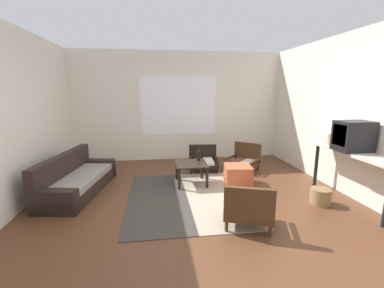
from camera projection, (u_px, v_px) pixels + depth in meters
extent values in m
plane|color=#56331E|center=(198.00, 209.00, 3.90)|extent=(7.80, 7.80, 0.00)
cube|color=silver|center=(178.00, 106.00, 6.60)|extent=(5.60, 0.12, 2.70)
cube|color=white|center=(178.00, 106.00, 6.53)|extent=(1.89, 0.01, 1.45)
cube|color=silver|center=(354.00, 115.00, 4.29)|extent=(0.12, 6.60, 2.70)
cube|color=silver|center=(2.00, 120.00, 3.55)|extent=(0.12, 6.60, 2.70)
cube|color=#38332D|center=(158.00, 199.00, 4.27)|extent=(0.96, 2.39, 0.01)
cube|color=gray|center=(215.00, 196.00, 4.40)|extent=(0.96, 2.39, 0.01)
cube|color=black|center=(80.00, 186.00, 4.55)|extent=(0.97, 1.93, 0.21)
cube|color=gray|center=(81.00, 178.00, 4.52)|extent=(0.84, 1.74, 0.10)
cube|color=black|center=(63.00, 171.00, 4.50)|extent=(0.45, 1.84, 0.57)
cube|color=black|center=(98.00, 168.00, 5.35)|extent=(0.70, 0.29, 0.37)
cube|color=black|center=(54.00, 202.00, 3.72)|extent=(0.70, 0.29, 0.37)
cube|color=black|center=(191.00, 164.00, 4.90)|extent=(0.59, 0.62, 0.02)
cube|color=black|center=(177.00, 170.00, 5.16)|extent=(0.04, 0.04, 0.39)
cube|color=black|center=(202.00, 169.00, 5.23)|extent=(0.04, 0.04, 0.39)
cube|color=black|center=(179.00, 179.00, 4.64)|extent=(0.04, 0.04, 0.39)
cube|color=black|center=(207.00, 178.00, 4.71)|extent=(0.04, 0.04, 0.39)
cylinder|color=black|center=(217.00, 171.00, 5.55)|extent=(0.04, 0.04, 0.14)
cylinder|color=black|center=(192.00, 171.00, 5.52)|extent=(0.04, 0.04, 0.14)
cylinder|color=black|center=(214.00, 164.00, 6.03)|extent=(0.04, 0.04, 0.14)
cylinder|color=black|center=(191.00, 165.00, 6.00)|extent=(0.04, 0.04, 0.14)
cube|color=black|center=(203.00, 163.00, 5.75)|extent=(0.67, 0.62, 0.05)
cube|color=silver|center=(208.00, 161.00, 5.73)|extent=(0.25, 0.52, 0.06)
cube|color=black|center=(199.00, 161.00, 5.72)|extent=(0.25, 0.52, 0.06)
cube|color=black|center=(203.00, 152.00, 5.96)|extent=(0.62, 0.12, 0.35)
cube|color=black|center=(217.00, 158.00, 5.75)|extent=(0.09, 0.57, 0.04)
cube|color=black|center=(190.00, 159.00, 5.72)|extent=(0.09, 0.57, 0.04)
cylinder|color=#472D19|center=(229.00, 211.00, 3.69)|extent=(0.04, 0.04, 0.15)
cylinder|color=#472D19|center=(267.00, 214.00, 3.59)|extent=(0.04, 0.04, 0.15)
cylinder|color=#472D19|center=(226.00, 226.00, 3.27)|extent=(0.04, 0.04, 0.15)
cylinder|color=#472D19|center=(270.00, 231.00, 3.17)|extent=(0.04, 0.04, 0.15)
cube|color=#472D19|center=(248.00, 213.00, 3.41)|extent=(0.75, 0.69, 0.05)
cube|color=beige|center=(240.00, 208.00, 3.44)|extent=(0.34, 0.50, 0.06)
cube|color=#2D3856|center=(257.00, 209.00, 3.40)|extent=(0.34, 0.50, 0.06)
cube|color=#472D19|center=(249.00, 204.00, 3.14)|extent=(0.60, 0.27, 0.41)
cube|color=#472D19|center=(227.00, 203.00, 3.44)|extent=(0.22, 0.50, 0.04)
cube|color=#472D19|center=(271.00, 207.00, 3.33)|extent=(0.22, 0.50, 0.04)
cylinder|color=#472D19|center=(250.00, 172.00, 5.46)|extent=(0.04, 0.04, 0.12)
cylinder|color=#472D19|center=(227.00, 168.00, 5.76)|extent=(0.04, 0.04, 0.12)
cylinder|color=#472D19|center=(258.00, 167.00, 5.84)|extent=(0.04, 0.04, 0.12)
cylinder|color=#472D19|center=(236.00, 163.00, 6.14)|extent=(0.04, 0.04, 0.12)
cube|color=#472D19|center=(243.00, 164.00, 5.78)|extent=(0.83, 0.83, 0.05)
cube|color=beige|center=(247.00, 162.00, 5.70)|extent=(0.49, 0.50, 0.06)
cube|color=brown|center=(238.00, 161.00, 5.82)|extent=(0.49, 0.50, 0.06)
cube|color=#472D19|center=(248.00, 152.00, 5.94)|extent=(0.50, 0.48, 0.41)
cube|color=#472D19|center=(255.00, 161.00, 5.60)|extent=(0.41, 0.43, 0.04)
cube|color=#472D19|center=(231.00, 157.00, 5.92)|extent=(0.41, 0.43, 0.04)
cube|color=#BC5633|center=(238.00, 175.00, 4.94)|extent=(0.54, 0.54, 0.36)
cube|color=beige|center=(349.00, 151.00, 3.97)|extent=(0.37, 1.63, 0.04)
cylinder|color=black|center=(316.00, 165.00, 4.78)|extent=(0.06, 0.06, 0.82)
cube|color=black|center=(353.00, 136.00, 3.87)|extent=(0.48, 0.36, 0.45)
cube|color=black|center=(339.00, 135.00, 3.83)|extent=(0.01, 0.28, 0.31)
cylinder|color=#A87047|center=(334.00, 140.00, 4.28)|extent=(0.20, 0.20, 0.18)
cylinder|color=#A87047|center=(335.00, 132.00, 4.26)|extent=(0.09, 0.09, 0.09)
cylinder|color=black|center=(199.00, 156.00, 5.06)|extent=(0.07, 0.07, 0.18)
cylinder|color=black|center=(199.00, 150.00, 5.04)|extent=(0.03, 0.03, 0.06)
cylinder|color=olive|center=(320.00, 196.00, 4.08)|extent=(0.31, 0.31, 0.25)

